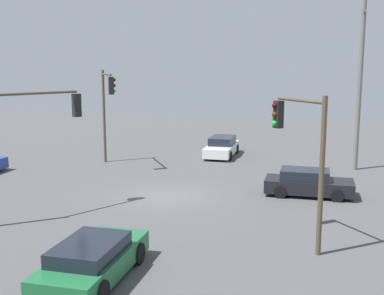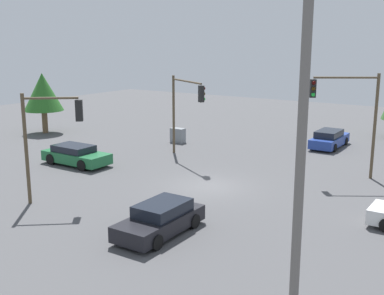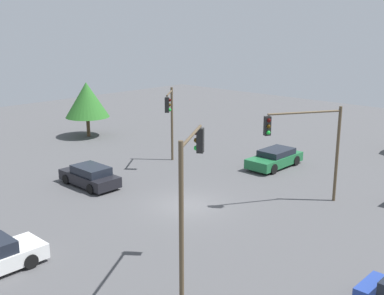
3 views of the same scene
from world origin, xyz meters
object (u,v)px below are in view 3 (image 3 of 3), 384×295
(sedan_dark, at_px, (90,176))
(traffic_signal_aux, at_px, (189,181))
(sedan_green, at_px, (275,158))
(traffic_signal_main, at_px, (170,114))
(traffic_signal_cross, at_px, (308,138))

(sedan_dark, height_order, traffic_signal_aux, traffic_signal_aux)
(sedan_green, bearing_deg, sedan_dark, 62.00)
(sedan_green, distance_m, traffic_signal_aux, 17.49)
(sedan_dark, distance_m, traffic_signal_main, 7.65)
(sedan_dark, bearing_deg, sedan_green, -28.00)
(traffic_signal_aux, bearing_deg, traffic_signal_cross, -26.09)
(traffic_signal_main, distance_m, traffic_signal_cross, 11.44)
(sedan_green, relative_size, sedan_dark, 1.07)
(sedan_dark, relative_size, traffic_signal_cross, 0.78)
(traffic_signal_main, relative_size, traffic_signal_aux, 0.89)
(sedan_green, xyz_separation_m, traffic_signal_aux, (15.80, 6.57, 3.62))
(traffic_signal_cross, relative_size, traffic_signal_aux, 0.90)
(sedan_dark, height_order, traffic_signal_main, traffic_signal_main)
(traffic_signal_main, height_order, traffic_signal_cross, traffic_signal_cross)
(sedan_green, xyz_separation_m, traffic_signal_cross, (5.02, 5.44, 3.27))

